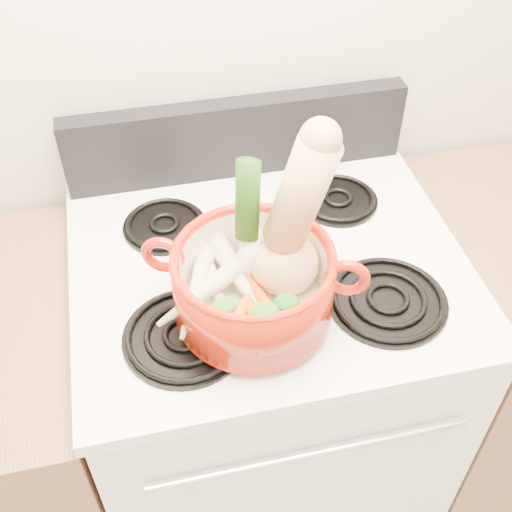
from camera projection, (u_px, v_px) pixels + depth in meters
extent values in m
cube|color=silver|center=(230.00, 14.00, 1.27)|extent=(3.50, 0.02, 2.60)
cube|color=white|center=(266.00, 396.00, 1.62)|extent=(0.76, 0.65, 0.92)
cube|color=white|center=(268.00, 265.00, 1.29)|extent=(0.78, 0.67, 0.03)
cube|color=black|center=(237.00, 138.00, 1.42)|extent=(0.76, 0.05, 0.18)
cylinder|color=silver|center=(311.00, 455.00, 1.16)|extent=(0.60, 0.02, 0.02)
cylinder|color=black|center=(185.00, 335.00, 1.13)|extent=(0.22, 0.22, 0.02)
cylinder|color=black|center=(388.00, 299.00, 1.19)|extent=(0.22, 0.22, 0.02)
cylinder|color=black|center=(164.00, 224.00, 1.34)|extent=(0.17, 0.17, 0.02)
cylinder|color=black|center=(338.00, 199.00, 1.40)|extent=(0.17, 0.17, 0.02)
cylinder|color=#9F1A09|center=(253.00, 285.00, 1.11)|extent=(0.37, 0.37, 0.14)
torus|color=#9F1A09|center=(163.00, 255.00, 1.10)|extent=(0.08, 0.05, 0.08)
torus|color=#9F1A09|center=(347.00, 278.00, 1.06)|extent=(0.08, 0.05, 0.08)
cylinder|color=silver|center=(249.00, 228.00, 1.08)|extent=(0.07, 0.09, 0.27)
ellipsoid|color=tan|center=(258.00, 254.00, 1.19)|extent=(0.10, 0.08, 0.04)
cone|color=beige|center=(215.00, 285.00, 1.14)|extent=(0.06, 0.20, 0.05)
cone|color=beige|center=(196.00, 288.00, 1.12)|extent=(0.12, 0.21, 0.06)
cone|color=beige|center=(239.00, 276.00, 1.13)|extent=(0.10, 0.22, 0.06)
cone|color=beige|center=(205.00, 289.00, 1.10)|extent=(0.20, 0.13, 0.06)
cone|color=#BD5409|center=(253.00, 315.00, 1.09)|extent=(0.04, 0.18, 0.05)
cone|color=#DE560B|center=(244.00, 307.00, 1.09)|extent=(0.11, 0.14, 0.04)
cone|color=#D9440A|center=(262.00, 300.00, 1.10)|extent=(0.07, 0.17, 0.05)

